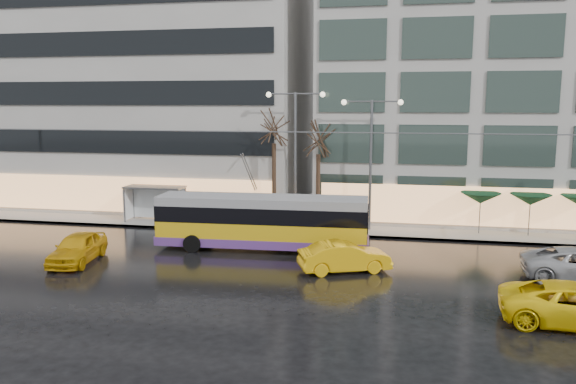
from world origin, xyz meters
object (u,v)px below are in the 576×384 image
(trolleybus, at_px, (262,224))
(bus_shelter, at_px, (151,196))
(street_lamp_near, at_px, (295,140))
(taxi_a, at_px, (78,248))

(trolleybus, xyz_separation_m, bus_shelter, (-9.48, 5.67, 0.43))
(street_lamp_near, relative_size, taxi_a, 1.93)
(trolleybus, bearing_deg, taxi_a, -153.52)
(trolleybus, distance_m, street_lamp_near, 7.36)
(street_lamp_near, xyz_separation_m, taxi_a, (-9.98, -10.30, -5.19))
(trolleybus, height_order, bus_shelter, trolleybus)
(trolleybus, bearing_deg, bus_shelter, 149.13)
(trolleybus, xyz_separation_m, street_lamp_near, (0.90, 5.78, 4.46))
(trolleybus, xyz_separation_m, taxi_a, (-9.08, -4.52, -0.73))
(taxi_a, bearing_deg, bus_shelter, 84.24)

